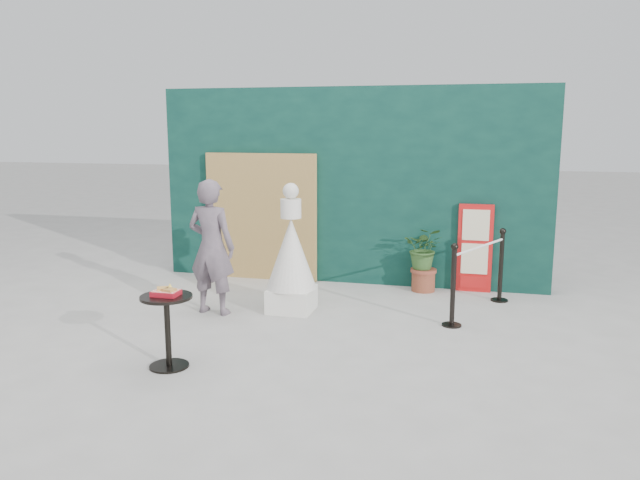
{
  "coord_description": "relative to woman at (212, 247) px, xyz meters",
  "views": [
    {
      "loc": [
        1.9,
        -6.29,
        2.41
      ],
      "look_at": [
        0.0,
        1.2,
        1.0
      ],
      "focal_mm": 35.0,
      "sensor_mm": 36.0,
      "label": 1
    }
  ],
  "objects": [
    {
      "name": "menu_board",
      "position": [
        3.29,
        1.95,
        -0.23
      ],
      "size": [
        0.5,
        0.07,
        1.3
      ],
      "color": "red",
      "rests_on": "ground"
    },
    {
      "name": "ground",
      "position": [
        1.39,
        -1.01,
        -0.88
      ],
      "size": [
        60.0,
        60.0,
        0.0
      ],
      "primitive_type": "plane",
      "color": "#ADAAA5",
      "rests_on": "ground"
    },
    {
      "name": "stanchion_barrier",
      "position": [
        3.36,
        0.86,
        -0.38
      ],
      "size": [
        0.84,
        1.54,
        1.03
      ],
      "color": "black",
      "rests_on": "ground"
    },
    {
      "name": "woman",
      "position": [
        0.0,
        0.0,
        0.0
      ],
      "size": [
        0.69,
        0.49,
        1.76
      ],
      "primitive_type": "imported",
      "rotation": [
        0.0,
        0.0,
        3.03
      ],
      "color": "slate",
      "rests_on": "ground"
    },
    {
      "name": "bamboo_fence",
      "position": [
        -0.01,
        1.93,
        0.12
      ],
      "size": [
        1.8,
        0.08,
        2.0
      ],
      "primitive_type": "cube",
      "color": "tan",
      "rests_on": "ground"
    },
    {
      "name": "back_wall",
      "position": [
        1.39,
        2.14,
        0.62
      ],
      "size": [
        6.0,
        0.3,
        3.0
      ],
      "primitive_type": "cube",
      "color": "#092B26",
      "rests_on": "ground"
    },
    {
      "name": "cafe_table",
      "position": [
        0.33,
        -1.85,
        -0.38
      ],
      "size": [
        0.52,
        0.52,
        0.75
      ],
      "color": "black",
      "rests_on": "ground"
    },
    {
      "name": "food_basket",
      "position": [
        0.33,
        -1.84,
        -0.09
      ],
      "size": [
        0.26,
        0.19,
        0.11
      ],
      "color": "#B31321",
      "rests_on": "cafe_table"
    },
    {
      "name": "planter",
      "position": [
        2.57,
        1.79,
        -0.32
      ],
      "size": [
        0.57,
        0.49,
        0.96
      ],
      "color": "brown",
      "rests_on": "ground"
    },
    {
      "name": "statue",
      "position": [
        0.97,
        0.35,
        -0.19
      ],
      "size": [
        0.66,
        0.66,
        1.7
      ],
      "color": "white",
      "rests_on": "ground"
    }
  ]
}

